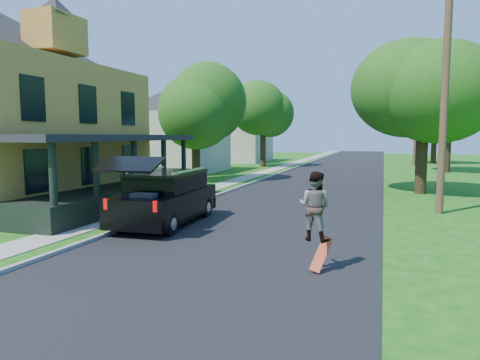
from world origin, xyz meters
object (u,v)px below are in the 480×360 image
(black_suv, at_px, (166,198))
(skateboarder, at_px, (315,206))
(tree_right_near, at_px, (424,86))
(utility_pole_near, at_px, (445,82))

(black_suv, bearing_deg, skateboarder, -34.65)
(skateboarder, distance_m, tree_right_near, 15.98)
(black_suv, height_order, tree_right_near, tree_right_near)
(utility_pole_near, bearing_deg, tree_right_near, 72.95)
(black_suv, relative_size, utility_pole_near, 0.54)
(tree_right_near, distance_m, utility_pole_near, 6.24)
(skateboarder, distance_m, utility_pole_near, 10.22)
(black_suv, xyz_separation_m, utility_pole_near, (9.31, 5.34, 4.19))
(tree_right_near, bearing_deg, utility_pole_near, -87.46)
(black_suv, distance_m, utility_pole_near, 11.53)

